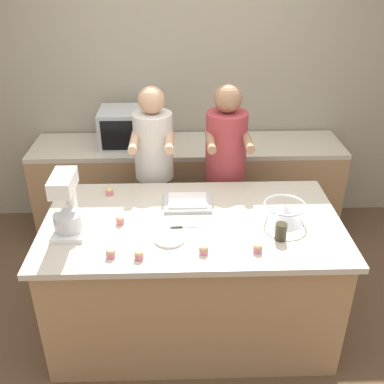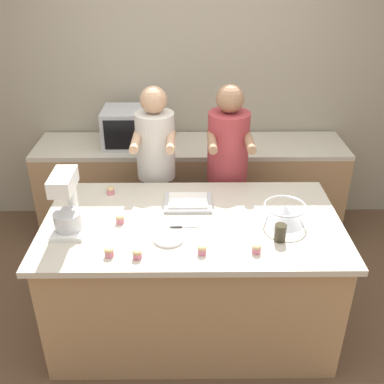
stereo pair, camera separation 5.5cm
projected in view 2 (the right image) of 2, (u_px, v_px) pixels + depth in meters
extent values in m
plane|color=brown|center=(192.00, 323.00, 3.35)|extent=(16.00, 16.00, 0.00)
cube|color=gray|center=(190.00, 84.00, 4.15)|extent=(10.00, 0.06, 2.70)
cube|color=#A87F56|center=(192.00, 277.00, 3.14)|extent=(1.85, 0.99, 0.87)
cube|color=beige|center=(192.00, 223.00, 2.92)|extent=(1.93, 1.06, 0.04)
cube|color=#A87F56|center=(191.00, 189.00, 4.29)|extent=(2.80, 0.60, 0.86)
cube|color=beige|center=(191.00, 146.00, 4.07)|extent=(2.80, 0.60, 0.04)
cylinder|color=#232328|center=(159.00, 221.00, 3.79)|extent=(0.23, 0.23, 0.86)
cylinder|color=silver|center=(155.00, 146.00, 3.46)|extent=(0.30, 0.30, 0.52)
sphere|color=tan|center=(154.00, 100.00, 3.29)|extent=(0.20, 0.20, 0.20)
cylinder|color=tan|center=(136.00, 141.00, 3.26)|extent=(0.06, 0.34, 0.06)
cylinder|color=tan|center=(171.00, 141.00, 3.26)|extent=(0.06, 0.34, 0.06)
cylinder|color=#232328|center=(225.00, 222.00, 3.81)|extent=(0.25, 0.25, 0.83)
cylinder|color=#A8383D|center=(228.00, 147.00, 3.47)|extent=(0.32, 0.32, 0.55)
sphere|color=#936B4C|center=(230.00, 99.00, 3.29)|extent=(0.21, 0.21, 0.21)
cylinder|color=#936B4C|center=(212.00, 141.00, 3.27)|extent=(0.06, 0.34, 0.06)
cylinder|color=#936B4C|center=(249.00, 141.00, 3.27)|extent=(0.06, 0.34, 0.06)
cube|color=white|center=(71.00, 227.00, 2.82)|extent=(0.20, 0.30, 0.03)
cylinder|color=white|center=(72.00, 197.00, 2.85)|extent=(0.07, 0.07, 0.26)
cube|color=white|center=(63.00, 182.00, 2.65)|extent=(0.13, 0.26, 0.10)
cylinder|color=#BCBCC1|center=(68.00, 220.00, 2.75)|extent=(0.17, 0.17, 0.11)
cone|color=#BCBCC1|center=(284.00, 214.00, 2.86)|extent=(0.27, 0.27, 0.12)
torus|color=#BCBCC1|center=(285.00, 206.00, 2.83)|extent=(0.27, 0.27, 0.01)
cube|color=#BCBCC1|center=(188.00, 203.00, 3.09)|extent=(0.32, 0.26, 0.02)
cube|color=white|center=(188.00, 200.00, 3.08)|extent=(0.26, 0.21, 0.02)
cube|color=#B7B7BC|center=(130.00, 127.00, 3.98)|extent=(0.47, 0.39, 0.33)
cube|color=black|center=(123.00, 135.00, 3.81)|extent=(0.32, 0.01, 0.26)
cube|color=#2D2D2D|center=(148.00, 135.00, 3.81)|extent=(0.09, 0.01, 0.26)
cylinder|color=#332D1E|center=(280.00, 233.00, 2.69)|extent=(0.07, 0.07, 0.11)
cylinder|color=white|center=(169.00, 238.00, 2.72)|extent=(0.19, 0.19, 0.02)
cube|color=#BCBCC1|center=(193.00, 227.00, 2.84)|extent=(0.14, 0.03, 0.01)
cube|color=black|center=(176.00, 227.00, 2.83)|extent=(0.08, 0.02, 0.01)
cylinder|color=#D17084|center=(202.00, 251.00, 2.59)|extent=(0.05, 0.05, 0.03)
ellipsoid|color=tan|center=(202.00, 248.00, 2.58)|extent=(0.06, 0.06, 0.03)
cylinder|color=#D17084|center=(109.00, 254.00, 2.57)|extent=(0.05, 0.05, 0.03)
ellipsoid|color=tan|center=(109.00, 250.00, 2.56)|extent=(0.06, 0.06, 0.03)
cylinder|color=#D17084|center=(65.00, 189.00, 3.25)|extent=(0.05, 0.05, 0.03)
ellipsoid|color=tan|center=(65.00, 186.00, 3.23)|extent=(0.06, 0.06, 0.03)
cylinder|color=#D17084|center=(256.00, 250.00, 2.60)|extent=(0.05, 0.05, 0.03)
ellipsoid|color=tan|center=(257.00, 247.00, 2.59)|extent=(0.06, 0.06, 0.03)
cylinder|color=#D17084|center=(111.00, 192.00, 3.22)|extent=(0.05, 0.05, 0.03)
ellipsoid|color=tan|center=(110.00, 189.00, 3.20)|extent=(0.06, 0.06, 0.03)
cylinder|color=#D17084|center=(137.00, 256.00, 2.55)|extent=(0.05, 0.05, 0.03)
ellipsoid|color=tan|center=(137.00, 252.00, 2.54)|extent=(0.06, 0.06, 0.03)
cylinder|color=#D17084|center=(120.00, 220.00, 2.88)|extent=(0.05, 0.05, 0.03)
ellipsoid|color=tan|center=(120.00, 217.00, 2.87)|extent=(0.06, 0.06, 0.03)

